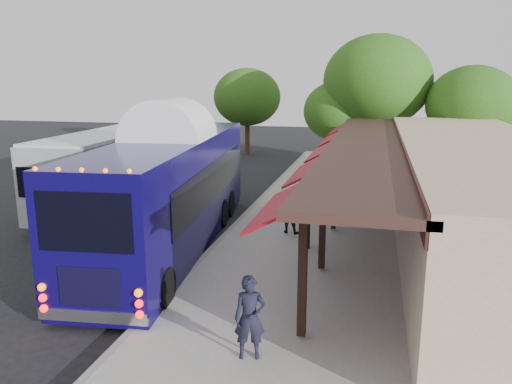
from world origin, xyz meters
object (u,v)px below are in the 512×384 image
Objects in this scene: ped_d at (330,194)px; city_bus at (129,161)px; coach_bus at (171,185)px; sign_board at (309,225)px; ped_c at (314,188)px; ped_a at (250,318)px; ped_b at (290,212)px.

city_bus is at bearing 17.99° from ped_d.
sign_board is (4.62, 0.36, -1.17)m from coach_bus.
city_bus reaches higher than ped_c.
coach_bus is at bearing -53.95° from city_bus.
coach_bus is 7.85m from ped_a.
coach_bus is at bearing 68.56° from ped_d.
coach_bus reaches higher than city_bus.
city_bus is 15.15m from ped_a.
ped_d is (1.14, 3.22, 0.01)m from ped_b.
sign_board is at bearing 57.32° from ped_c.
city_bus is 8.13× the size of ped_b.
city_bus reaches higher than ped_a.
ped_a is at bearing -56.18° from city_bus.
ped_a is 1.09× the size of ped_d.
ped_d is at bearing -6.13° from city_bus.
ped_b is 0.99× the size of ped_d.
ped_b is at bearing 47.16° from ped_c.
city_bus is 9.49m from ped_d.
ped_c is 1.27× the size of sign_board.
coach_bus is at bearing 35.81° from ped_b.
ped_a is at bearing -98.86° from sign_board.
ped_d is at bearing 88.52° from ped_c.
ped_c is at bearing 0.53° from city_bus.
ped_b is at bearing 78.80° from ped_a.
city_bus is 9.18m from ped_b.
ped_d is at bearing 80.64° from sign_board.
coach_bus is 4.77m from sign_board.
ped_a reaches higher than ped_c.
coach_bus is at bearing 108.44° from ped_a.
sign_board is at bearing -32.82° from city_bus.
ped_a reaches higher than sign_board.
coach_bus is at bearing 18.73° from ped_c.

